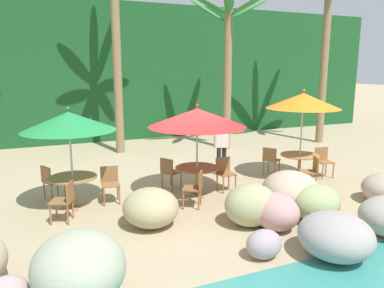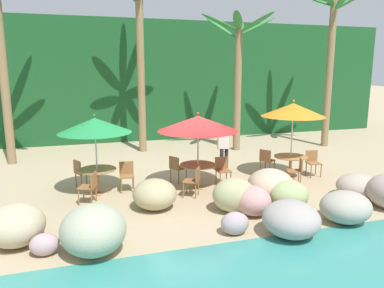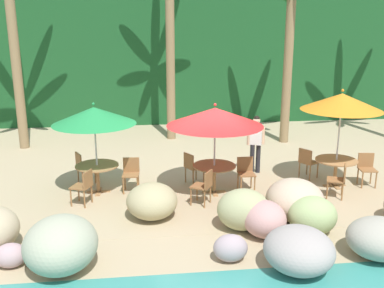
% 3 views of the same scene
% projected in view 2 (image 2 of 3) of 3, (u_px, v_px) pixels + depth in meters
% --- Properties ---
extents(ground_plane, '(120.00, 120.00, 0.00)m').
position_uv_depth(ground_plane, '(186.00, 186.00, 11.69)').
color(ground_plane, tan).
extents(terrace_deck, '(18.00, 5.20, 0.01)m').
position_uv_depth(terrace_deck, '(186.00, 186.00, 11.69)').
color(terrace_deck, tan).
rests_on(terrace_deck, ground).
extents(foliage_backdrop, '(28.00, 2.40, 6.00)m').
position_uv_depth(foliage_backdrop, '(137.00, 81.00, 19.52)').
color(foliage_backdrop, '#194C23').
rests_on(foliage_backdrop, ground).
extents(rock_seawall, '(11.95, 3.77, 0.98)m').
position_uv_depth(rock_seawall, '(245.00, 204.00, 8.96)').
color(rock_seawall, '#A49C97').
rests_on(rock_seawall, ground).
extents(umbrella_green, '(2.09, 2.09, 2.36)m').
position_uv_depth(umbrella_green, '(95.00, 125.00, 10.59)').
color(umbrella_green, silver).
rests_on(umbrella_green, ground).
extents(dining_table_green, '(1.10, 1.10, 0.74)m').
position_uv_depth(dining_table_green, '(97.00, 173.00, 10.87)').
color(dining_table_green, '#A37547').
rests_on(dining_table_green, ground).
extents(chair_green_seaward, '(0.45, 0.46, 0.87)m').
position_uv_depth(chair_green_seaward, '(127.00, 174.00, 11.16)').
color(chair_green_seaward, olive).
rests_on(chair_green_seaward, ground).
extents(chair_green_inland, '(0.57, 0.57, 0.87)m').
position_uv_depth(chair_green_inland, '(81.00, 171.00, 11.43)').
color(chair_green_inland, olive).
rests_on(chair_green_inland, ground).
extents(chair_green_left, '(0.55, 0.55, 0.87)m').
position_uv_depth(chair_green_left, '(90.00, 185.00, 10.05)').
color(chair_green_left, olive).
rests_on(chair_green_left, ground).
extents(umbrella_red, '(2.42, 2.42, 2.34)m').
position_uv_depth(umbrella_red, '(198.00, 124.00, 11.13)').
color(umbrella_red, silver).
rests_on(umbrella_red, ground).
extents(dining_table_red, '(1.10, 1.10, 0.74)m').
position_uv_depth(dining_table_red, '(198.00, 168.00, 11.40)').
color(dining_table_red, '#A37547').
rests_on(dining_table_red, ground).
extents(chair_red_seaward, '(0.42, 0.43, 0.87)m').
position_uv_depth(chair_red_seaward, '(222.00, 169.00, 11.76)').
color(chair_red_seaward, olive).
rests_on(chair_red_seaward, ground).
extents(chair_red_inland, '(0.58, 0.58, 0.87)m').
position_uv_depth(chair_red_inland, '(176.00, 167.00, 11.93)').
color(chair_red_inland, olive).
rests_on(chair_red_inland, ground).
extents(chair_red_left, '(0.58, 0.58, 0.87)m').
position_uv_depth(chair_red_left, '(194.00, 180.00, 10.59)').
color(chair_red_left, olive).
rests_on(chair_red_left, ground).
extents(umbrella_orange, '(2.08, 2.08, 2.62)m').
position_uv_depth(umbrella_orange, '(293.00, 110.00, 12.13)').
color(umbrella_orange, silver).
rests_on(umbrella_orange, ground).
extents(dining_table_orange, '(1.10, 1.10, 0.74)m').
position_uv_depth(dining_table_orange, '(291.00, 160.00, 12.46)').
color(dining_table_orange, '#A37547').
rests_on(dining_table_orange, ground).
extents(chair_orange_seaward, '(0.47, 0.48, 0.87)m').
position_uv_depth(chair_orange_seaward, '(313.00, 161.00, 12.70)').
color(chair_orange_seaward, olive).
rests_on(chair_orange_seaward, ground).
extents(chair_orange_inland, '(0.59, 0.59, 0.87)m').
position_uv_depth(chair_orange_inland, '(266.00, 159.00, 12.94)').
color(chair_orange_inland, olive).
rests_on(chair_orange_inland, ground).
extents(chair_orange_left, '(0.56, 0.56, 0.87)m').
position_uv_depth(chair_orange_left, '(297.00, 170.00, 11.64)').
color(chair_orange_left, olive).
rests_on(chair_orange_left, ground).
extents(palm_tree_second, '(3.26, 3.25, 7.20)m').
position_uv_depth(palm_tree_second, '(140.00, 38.00, 15.66)').
color(palm_tree_second, olive).
rests_on(palm_tree_second, ground).
extents(palm_tree_third, '(3.59, 3.33, 5.91)m').
position_uv_depth(palm_tree_third, '(238.00, 59.00, 16.11)').
color(palm_tree_third, olive).
rests_on(palm_tree_third, ground).
extents(palm_tree_fourth, '(3.63, 3.62, 7.18)m').
position_uv_depth(palm_tree_fourth, '(332.00, 39.00, 16.81)').
color(palm_tree_fourth, olive).
rests_on(palm_tree_fourth, ground).
extents(waiter_in_white, '(0.52, 0.32, 1.70)m').
position_uv_depth(waiter_in_white, '(224.00, 145.00, 13.08)').
color(waiter_in_white, '#232328').
rests_on(waiter_in_white, ground).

